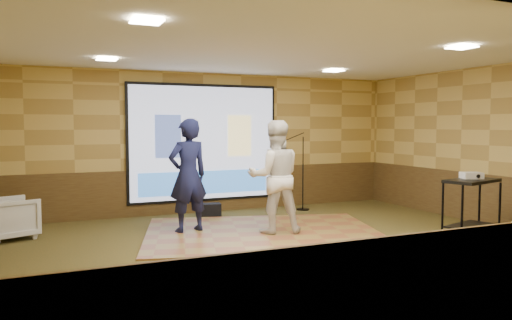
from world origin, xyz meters
name	(u,v)px	position (x,y,z in m)	size (l,w,h in m)	color
ground	(273,247)	(0.00, 0.00, 0.00)	(9.00, 9.00, 0.00)	#343D1C
room_shell	(274,111)	(0.00, 0.00, 2.09)	(9.04, 7.04, 3.02)	tan
wainscot_back	(204,190)	(0.00, 3.48, 0.47)	(9.00, 0.04, 0.95)	#432B16
wainscot_front	(441,282)	(0.00, -3.48, 0.47)	(9.00, 0.04, 0.95)	#432B16
wainscot_right	(487,200)	(4.48, 0.00, 0.47)	(0.04, 7.00, 0.95)	#432B16
projector_screen	(205,144)	(0.00, 3.44, 1.47)	(3.32, 0.06, 2.52)	black
downlight_nw	(107,59)	(-2.20, 1.80, 2.97)	(0.32, 0.32, 0.02)	#F8E3BA
downlight_ne	(334,71)	(2.20, 1.80, 2.97)	(0.32, 0.32, 0.02)	#F8E3BA
downlight_sw	(147,21)	(-2.20, -1.50, 2.97)	(0.32, 0.32, 0.02)	#F8E3BA
downlight_se	(462,47)	(2.20, -1.50, 2.97)	(0.32, 0.32, 0.02)	#F8E3BA
dance_floor	(263,232)	(0.27, 0.98, 0.01)	(4.02, 3.07, 0.03)	olive
player_left	(188,175)	(-0.91, 1.54, 1.01)	(0.72, 0.47, 1.97)	#14173E
player_right	(275,177)	(0.44, 0.86, 1.00)	(0.94, 0.73, 1.94)	silver
av_table	(471,197)	(3.11, -0.90, 0.72)	(0.96, 0.51, 1.01)	black
projector	(471,175)	(3.19, -0.82, 1.06)	(0.31, 0.26, 0.10)	silver
mic_stand	(301,188)	(2.02, 2.83, 0.49)	(0.69, 0.28, 1.75)	black
banquet_chair	(10,218)	(-3.74, 2.26, 0.35)	(0.74, 0.77, 0.70)	gray
duffel_bag	(211,210)	(-0.03, 2.96, 0.13)	(0.41, 0.27, 0.26)	black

